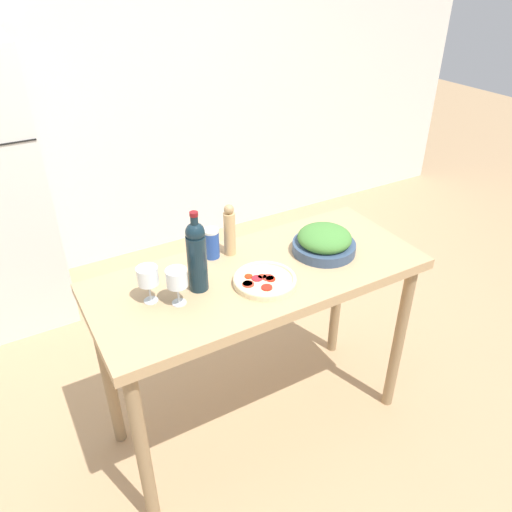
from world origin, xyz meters
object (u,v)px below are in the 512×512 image
salt_canister (212,243)px  wine_glass_near (177,279)px  wine_bottle (197,255)px  pepper_mill (230,231)px  homemade_pizza (265,280)px  salad_bowl (324,241)px  wine_glass_far (148,277)px

salt_canister → wine_glass_near: bearing=-136.6°
wine_bottle → pepper_mill: 0.30m
wine_bottle → homemade_pizza: bearing=-22.8°
wine_bottle → salad_bowl: wine_bottle is taller
homemade_pizza → wine_glass_far: bearing=165.1°
wine_glass_near → homemade_pizza: (0.36, -0.05, -0.10)m
salad_bowl → salt_canister: bearing=154.9°
wine_bottle → homemade_pizza: size_ratio=1.31×
salad_bowl → pepper_mill: bearing=152.2°
salad_bowl → salt_canister: (-0.46, 0.21, 0.02)m
wine_bottle → salad_bowl: bearing=-2.0°
homemade_pizza → salt_canister: (-0.10, 0.30, 0.05)m
wine_glass_far → salad_bowl: bearing=-2.5°
pepper_mill → salad_bowl: pepper_mill is taller
wine_glass_near → salad_bowl: (0.72, 0.03, -0.06)m
wine_bottle → wine_glass_near: 0.13m
wine_glass_far → salt_canister: bearing=26.9°
pepper_mill → salad_bowl: (0.38, -0.20, -0.06)m
wine_glass_near → salt_canister: size_ratio=1.12×
salad_bowl → homemade_pizza: salad_bowl is taller
wine_glass_near → pepper_mill: (0.34, 0.23, 0.01)m
wine_bottle → homemade_pizza: wine_bottle is taller
wine_glass_near → salt_canister: wine_glass_near is taller
wine_bottle → wine_glass_far: 0.21m
pepper_mill → homemade_pizza: (0.01, -0.28, -0.10)m
wine_glass_far → pepper_mill: size_ratio=0.63×
wine_bottle → salad_bowl: 0.62m
wine_glass_far → salt_canister: 0.40m
wine_glass_near → wine_glass_far: same height
homemade_pizza → pepper_mill: bearing=92.8°
pepper_mill → salt_canister: bearing=169.1°
pepper_mill → salad_bowl: bearing=-27.8°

